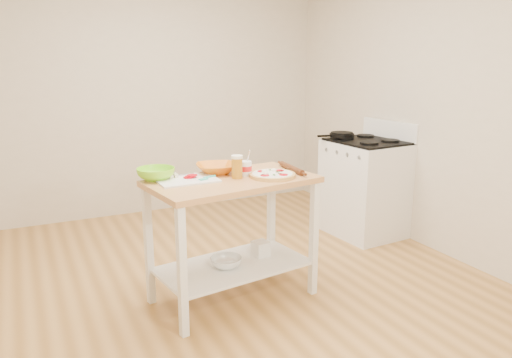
{
  "coord_description": "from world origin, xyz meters",
  "views": [
    {
      "loc": [
        -1.35,
        -3.22,
        1.72
      ],
      "look_at": [
        0.16,
        -0.1,
        0.87
      ],
      "focal_mm": 35.0,
      "sensor_mm": 36.0,
      "label": 1
    }
  ],
  "objects_px": {
    "orange_bowl": "(216,168)",
    "shelf_glass_bowl": "(226,262)",
    "cutting_board": "(186,179)",
    "spatula": "(207,178)",
    "pizza": "(272,175)",
    "knife": "(171,176)",
    "beer_pint": "(237,167)",
    "gas_stove": "(365,187)",
    "shelf_bin": "(261,248)",
    "prep_island": "(233,213)",
    "yogurt_tub": "(246,168)",
    "green_bowl": "(156,174)",
    "rolling_pin": "(292,168)",
    "skillet": "(341,135)"
  },
  "relations": [
    {
      "from": "orange_bowl",
      "to": "shelf_glass_bowl",
      "type": "height_order",
      "value": "orange_bowl"
    },
    {
      "from": "cutting_board",
      "to": "spatula",
      "type": "height_order",
      "value": "cutting_board"
    },
    {
      "from": "pizza",
      "to": "knife",
      "type": "bearing_deg",
      "value": 158.18
    },
    {
      "from": "beer_pint",
      "to": "cutting_board",
      "type": "bearing_deg",
      "value": 165.08
    },
    {
      "from": "gas_stove",
      "to": "knife",
      "type": "height_order",
      "value": "gas_stove"
    },
    {
      "from": "cutting_board",
      "to": "shelf_bin",
      "type": "bearing_deg",
      "value": -3.33
    },
    {
      "from": "prep_island",
      "to": "yogurt_tub",
      "type": "distance_m",
      "value": 0.33
    },
    {
      "from": "green_bowl",
      "to": "rolling_pin",
      "type": "height_order",
      "value": "green_bowl"
    },
    {
      "from": "gas_stove",
      "to": "shelf_bin",
      "type": "relative_size",
      "value": 9.95
    },
    {
      "from": "beer_pint",
      "to": "knife",
      "type": "bearing_deg",
      "value": 155.5
    },
    {
      "from": "rolling_pin",
      "to": "yogurt_tub",
      "type": "bearing_deg",
      "value": 176.69
    },
    {
      "from": "spatula",
      "to": "knife",
      "type": "bearing_deg",
      "value": 127.17
    },
    {
      "from": "prep_island",
      "to": "shelf_glass_bowl",
      "type": "distance_m",
      "value": 0.36
    },
    {
      "from": "skillet",
      "to": "shelf_bin",
      "type": "xyz_separation_m",
      "value": [
        -1.3,
        -0.85,
        -0.66
      ]
    },
    {
      "from": "knife",
      "to": "orange_bowl",
      "type": "xyz_separation_m",
      "value": [
        0.34,
        0.02,
        0.02
      ]
    },
    {
      "from": "knife",
      "to": "beer_pint",
      "type": "xyz_separation_m",
      "value": [
        0.42,
        -0.19,
        0.06
      ]
    },
    {
      "from": "green_bowl",
      "to": "shelf_bin",
      "type": "bearing_deg",
      "value": -10.68
    },
    {
      "from": "pizza",
      "to": "green_bowl",
      "type": "height_order",
      "value": "green_bowl"
    },
    {
      "from": "beer_pint",
      "to": "shelf_bin",
      "type": "xyz_separation_m",
      "value": [
        0.22,
        0.07,
        -0.67
      ]
    },
    {
      "from": "prep_island",
      "to": "green_bowl",
      "type": "xyz_separation_m",
      "value": [
        -0.48,
        0.2,
        0.29
      ]
    },
    {
      "from": "pizza",
      "to": "orange_bowl",
      "type": "distance_m",
      "value": 0.42
    },
    {
      "from": "skillet",
      "to": "knife",
      "type": "bearing_deg",
      "value": -152.24
    },
    {
      "from": "green_bowl",
      "to": "rolling_pin",
      "type": "relative_size",
      "value": 0.75
    },
    {
      "from": "shelf_glass_bowl",
      "to": "rolling_pin",
      "type": "bearing_deg",
      "value": 4.73
    },
    {
      "from": "prep_island",
      "to": "pizza",
      "type": "relative_size",
      "value": 3.75
    },
    {
      "from": "beer_pint",
      "to": "rolling_pin",
      "type": "xyz_separation_m",
      "value": [
        0.45,
        0.03,
        -0.06
      ]
    },
    {
      "from": "rolling_pin",
      "to": "shelf_glass_bowl",
      "type": "distance_m",
      "value": 0.83
    },
    {
      "from": "spatula",
      "to": "rolling_pin",
      "type": "bearing_deg",
      "value": -16.97
    },
    {
      "from": "spatula",
      "to": "yogurt_tub",
      "type": "bearing_deg",
      "value": -13.86
    },
    {
      "from": "skillet",
      "to": "shelf_glass_bowl",
      "type": "xyz_separation_m",
      "value": [
        -1.62,
        -0.93,
        -0.68
      ]
    },
    {
      "from": "pizza",
      "to": "orange_bowl",
      "type": "bearing_deg",
      "value": 138.3
    },
    {
      "from": "yogurt_tub",
      "to": "pizza",
      "type": "bearing_deg",
      "value": -39.32
    },
    {
      "from": "spatula",
      "to": "knife",
      "type": "relative_size",
      "value": 0.53
    },
    {
      "from": "skillet",
      "to": "green_bowl",
      "type": "distance_m",
      "value": 2.16
    },
    {
      "from": "prep_island",
      "to": "rolling_pin",
      "type": "bearing_deg",
      "value": 3.3
    },
    {
      "from": "orange_bowl",
      "to": "yogurt_tub",
      "type": "bearing_deg",
      "value": -43.72
    },
    {
      "from": "cutting_board",
      "to": "rolling_pin",
      "type": "relative_size",
      "value": 1.17
    },
    {
      "from": "skillet",
      "to": "yogurt_tub",
      "type": "relative_size",
      "value": 2.08
    },
    {
      "from": "spatula",
      "to": "shelf_glass_bowl",
      "type": "distance_m",
      "value": 0.63
    },
    {
      "from": "skillet",
      "to": "rolling_pin",
      "type": "height_order",
      "value": "skillet"
    },
    {
      "from": "gas_stove",
      "to": "spatula",
      "type": "xyz_separation_m",
      "value": [
        -1.89,
        -0.68,
        0.44
      ]
    },
    {
      "from": "prep_island",
      "to": "beer_pint",
      "type": "xyz_separation_m",
      "value": [
        0.04,
        -0.0,
        0.33
      ]
    },
    {
      "from": "gas_stove",
      "to": "skillet",
      "type": "xyz_separation_m",
      "value": [
        -0.16,
        0.2,
        0.5
      ]
    },
    {
      "from": "gas_stove",
      "to": "rolling_pin",
      "type": "height_order",
      "value": "gas_stove"
    },
    {
      "from": "green_bowl",
      "to": "shelf_bin",
      "type": "relative_size",
      "value": 2.34
    },
    {
      "from": "rolling_pin",
      "to": "shelf_bin",
      "type": "distance_m",
      "value": 0.65
    },
    {
      "from": "pizza",
      "to": "prep_island",
      "type": "bearing_deg",
      "value": 165.3
    },
    {
      "from": "knife",
      "to": "yogurt_tub",
      "type": "distance_m",
      "value": 0.53
    },
    {
      "from": "cutting_board",
      "to": "green_bowl",
      "type": "bearing_deg",
      "value": 146.58
    },
    {
      "from": "cutting_board",
      "to": "spatula",
      "type": "relative_size",
      "value": 2.81
    }
  ]
}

